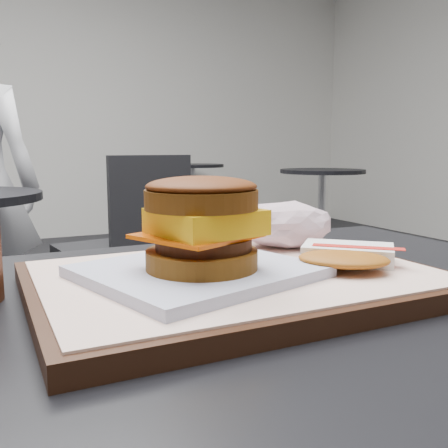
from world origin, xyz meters
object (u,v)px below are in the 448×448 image
(serving_tray, at_px, (236,281))
(crumpled_wrapper, at_px, (284,224))
(breakfast_sandwich, at_px, (201,235))
(neighbor_chair, at_px, (126,239))
(hash_brown, at_px, (346,256))

(serving_tray, relative_size, crumpled_wrapper, 3.14)
(breakfast_sandwich, xyz_separation_m, neighbor_chair, (0.39, 1.76, -0.32))
(hash_brown, bearing_deg, crumpled_wrapper, 89.28)
(hash_brown, relative_size, neighbor_chair, 0.15)
(breakfast_sandwich, bearing_deg, hash_brown, -7.45)
(serving_tray, relative_size, hash_brown, 2.82)
(neighbor_chair, bearing_deg, breakfast_sandwich, -102.53)
(breakfast_sandwich, relative_size, hash_brown, 1.70)
(hash_brown, relative_size, crumpled_wrapper, 1.11)
(breakfast_sandwich, bearing_deg, serving_tray, 15.98)
(crumpled_wrapper, relative_size, neighbor_chair, 0.14)
(hash_brown, height_order, neighbor_chair, neighbor_chair)
(serving_tray, xyz_separation_m, crumpled_wrapper, (0.11, 0.08, 0.04))
(serving_tray, bearing_deg, neighbor_chair, 78.70)
(neighbor_chair, bearing_deg, hash_brown, -97.75)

